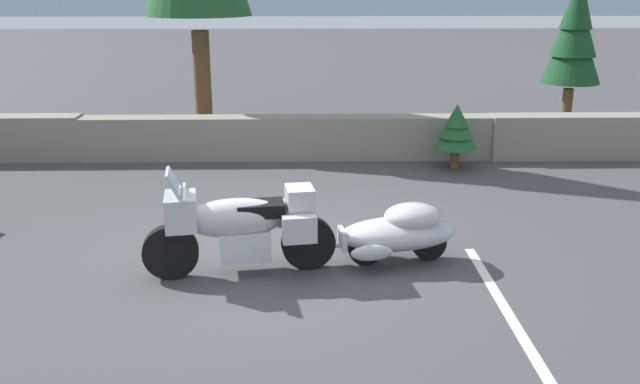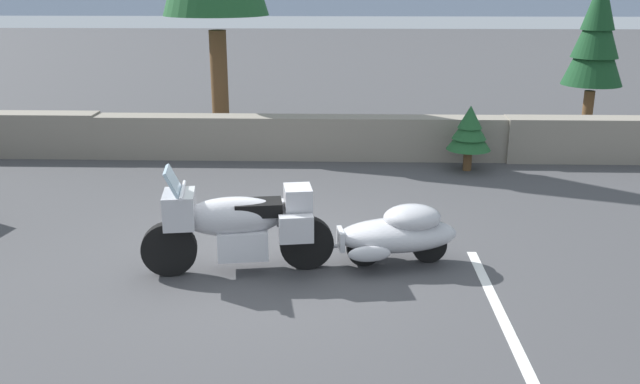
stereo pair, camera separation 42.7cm
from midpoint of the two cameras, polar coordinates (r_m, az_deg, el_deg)
The scene contains 7 objects.
ground_plane at distance 8.76m, azimuth -5.02°, elevation -5.67°, with size 80.00×80.00×0.00m, color #424244.
stone_guard_wall at distance 13.43m, azimuth -3.31°, elevation 4.56°, with size 24.00×0.60×0.88m.
touring_motorcycle at distance 8.21m, azimuth -8.24°, elevation -2.73°, with size 2.30×0.95×1.33m.
car_shaped_trailer at distance 8.56m, azimuth 5.16°, elevation -3.28°, with size 2.23×0.94×0.76m.
pine_tree_secondary at distance 16.31m, azimuth 19.75°, elevation 12.28°, with size 1.29×1.29×3.56m.
pine_sapling_near at distance 12.87m, azimuth 10.36°, elevation 5.22°, with size 0.81×0.81×1.21m.
parking_stripe_marker at distance 7.64m, azimuth 13.84°, elevation -9.78°, with size 0.12×3.60×0.01m, color silver.
Camera 1 is at (0.37, -8.03, 3.45)m, focal length 38.41 mm.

